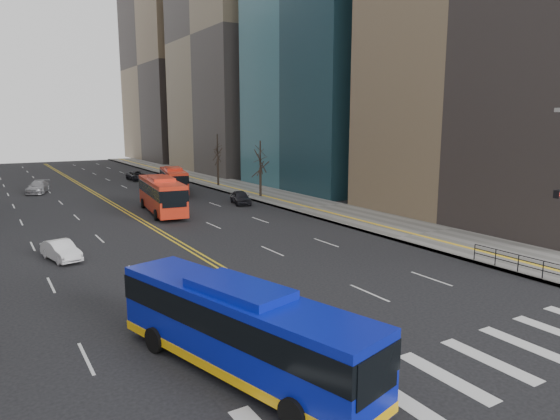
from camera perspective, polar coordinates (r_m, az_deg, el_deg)
name	(u,v)px	position (r m, az deg, el deg)	size (l,w,h in m)	color
ground	(422,386)	(18.45, 15.89, -18.81)	(220.00, 220.00, 0.00)	black
sidewalk_right	(252,191)	(63.75, -3.25, 2.21)	(7.00, 130.00, 0.15)	slate
crosswalk	(422,386)	(18.45, 15.89, -18.79)	(26.70, 4.00, 0.01)	silver
centerline	(93,192)	(67.45, -20.63, 1.95)	(0.55, 100.00, 0.01)	gold
office_towers	(63,13)	(81.63, -23.55, 19.97)	(83.00, 134.00, 58.00)	gray
pedestrian_railing	(518,260)	(32.30, 25.59, -5.22)	(0.06, 6.06, 1.02)	black
street_trees	(48,169)	(45.76, -25.00, 4.23)	(35.20, 47.20, 7.60)	black
blue_bus	(239,327)	(17.93, -4.66, -13.18)	(5.27, 11.48, 3.29)	#0B18A5
red_bus_near	(162,193)	(49.66, -13.37, 1.91)	(3.89, 11.36, 3.53)	red
red_bus_far	(174,179)	(63.48, -12.07, 3.53)	(4.38, 10.26, 3.20)	red
car_white	(61,251)	(35.04, -23.75, -4.27)	(1.33, 3.83, 1.26)	silver
car_dark_mid	(241,197)	(53.99, -4.54, 1.45)	(1.69, 4.19, 1.43)	black
car_silver	(38,187)	(68.93, -25.93, 2.36)	(2.08, 5.12, 1.49)	gray
car_dark_far	(137,176)	(78.67, -15.99, 3.78)	(2.25, 4.88, 1.36)	black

